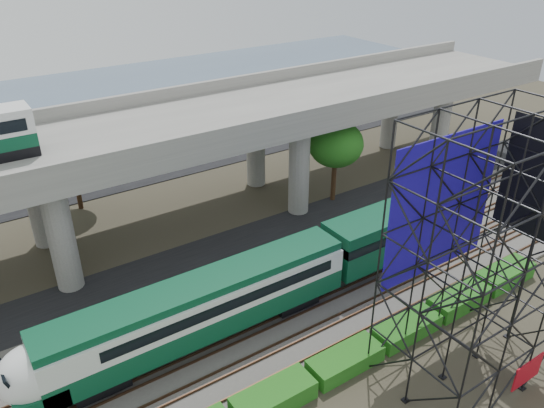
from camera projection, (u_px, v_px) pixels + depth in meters
ground at (288, 332)px, 33.46m from camera, size 140.00×140.00×0.00m
ballast_bed at (270, 314)px, 34.88m from camera, size 90.00×12.00×0.20m
service_road at (210, 255)px, 41.15m from camera, size 90.00×5.00×0.08m
parking_lot at (109, 158)px, 58.41m from camera, size 90.00×18.00×0.08m
harbor_water at (58, 108)px, 74.57m from camera, size 140.00×40.00×0.03m
rail_tracks at (270, 311)px, 34.80m from camera, size 90.00×9.52×0.16m
commuter_train at (233, 294)px, 32.25m from camera, size 29.30×3.06×4.30m
overpass at (157, 138)px, 40.81m from camera, size 80.00×12.00×12.40m
scaffold_tower at (483, 259)px, 27.38m from camera, size 9.36×6.36×15.00m
hedge_strip at (345, 360)px, 30.54m from camera, size 34.60×1.80×1.20m
trees at (117, 179)px, 40.43m from camera, size 40.94×16.94×7.69m
parked_cars at (110, 153)px, 57.95m from camera, size 33.15×9.71×1.31m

